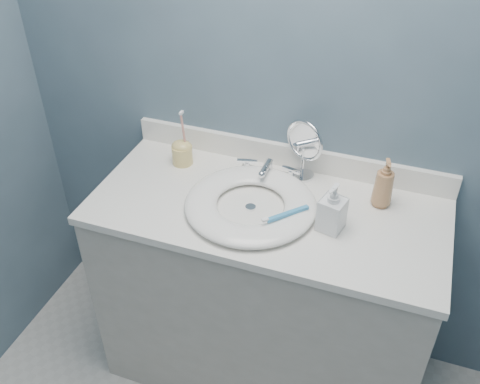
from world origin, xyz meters
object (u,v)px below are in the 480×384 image
at_px(makeup_mirror, 304,147).
at_px(soap_bottle_clear, 333,207).
at_px(toothbrush_holder, 182,151).
at_px(soap_bottle_amber, 384,183).

bearing_deg(makeup_mirror, soap_bottle_clear, -33.20).
height_order(makeup_mirror, soap_bottle_clear, makeup_mirror).
relative_size(makeup_mirror, toothbrush_holder, 1.03).
xyz_separation_m(soap_bottle_amber, toothbrush_holder, (-0.75, 0.01, -0.04)).
xyz_separation_m(makeup_mirror, toothbrush_holder, (-0.45, -0.07, -0.08)).
bearing_deg(soap_bottle_clear, toothbrush_holder, 176.79).
relative_size(soap_bottle_clear, toothbrush_holder, 0.76).
xyz_separation_m(soap_bottle_clear, toothbrush_holder, (-0.61, 0.19, -0.03)).
distance_m(makeup_mirror, soap_bottle_clear, 0.30).
distance_m(makeup_mirror, soap_bottle_amber, 0.31).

